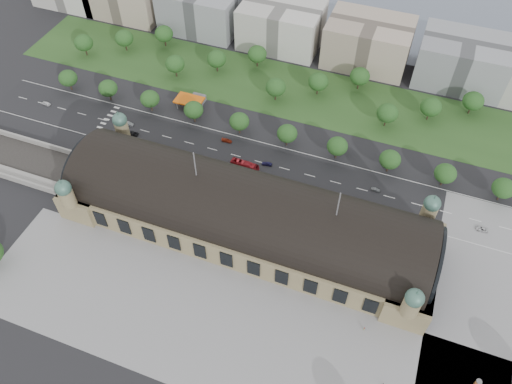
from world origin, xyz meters
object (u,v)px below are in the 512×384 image
(parked_car_4, at_px, (156,154))
(bus_mid, at_px, (289,186))
(traffic_car_6, at_px, (482,229))
(parked_car_1, at_px, (112,149))
(traffic_car_2, at_px, (133,133))
(pedestrian_0, at_px, (364,329))
(traffic_car_0, at_px, (46,103))
(parked_car_3, at_px, (175,167))
(advertising_column, at_px, (478,383))
(bus_west, at_px, (245,165))
(parked_car_5, at_px, (162,160))
(traffic_car_5, at_px, (375,190))
(petrol_station, at_px, (194,99))
(pedestrian_1, at_px, (383,384))
(bus_east, at_px, (328,195))
(traffic_car_3, at_px, (227,140))
(traffic_car_1, at_px, (129,124))
(parked_car_2, at_px, (182,169))
(parked_car_6, at_px, (225,181))
(parked_car_0, at_px, (115,143))
(traffic_car_4, at_px, (267,164))

(parked_car_4, distance_m, bus_mid, 64.44)
(traffic_car_6, distance_m, parked_car_1, 167.08)
(traffic_car_2, distance_m, pedestrian_0, 140.72)
(traffic_car_0, height_order, bus_mid, bus_mid)
(parked_car_3, relative_size, pedestrian_0, 2.54)
(bus_mid, height_order, advertising_column, advertising_column)
(bus_west, relative_size, advertising_column, 3.68)
(parked_car_1, xyz_separation_m, pedestrian_0, (130.88, -47.44, 0.08))
(parked_car_1, height_order, parked_car_5, parked_car_5)
(traffic_car_2, xyz_separation_m, pedestrian_0, (127.19, -60.22, 0.07))
(traffic_car_0, height_order, traffic_car_5, traffic_car_0)
(petrol_station, distance_m, advertising_column, 177.28)
(parked_car_4, distance_m, pedestrian_0, 121.32)
(traffic_car_2, relative_size, parked_car_1, 1.02)
(pedestrian_1, bearing_deg, pedestrian_0, 40.83)
(parked_car_1, relative_size, bus_east, 0.49)
(traffic_car_0, distance_m, parked_car_1, 52.21)
(traffic_car_0, height_order, bus_west, bus_west)
(petrol_station, distance_m, bus_east, 88.68)
(traffic_car_0, distance_m, parked_car_3, 83.77)
(parked_car_1, bearing_deg, parked_car_4, 72.97)
(bus_west, distance_m, bus_mid, 23.26)
(petrol_station, distance_m, pedestrian_1, 161.21)
(parked_car_5, height_order, bus_mid, bus_mid)
(parked_car_1, bearing_deg, traffic_car_0, -136.67)
(traffic_car_2, bearing_deg, parked_car_3, 66.37)
(traffic_car_3, distance_m, parked_car_4, 33.93)
(pedestrian_1, bearing_deg, traffic_car_1, 70.03)
(parked_car_5, distance_m, pedestrian_1, 132.88)
(traffic_car_3, distance_m, traffic_car_5, 73.32)
(parked_car_2, distance_m, parked_car_4, 15.68)
(traffic_car_6, xyz_separation_m, parked_car_6, (-108.80, -12.57, 0.12))
(parked_car_2, bearing_deg, parked_car_3, -122.31)
(traffic_car_5, relative_size, parked_car_4, 0.96)
(parked_car_6, bearing_deg, parked_car_2, -110.43)
(parked_car_3, bearing_deg, petrol_station, 167.28)
(bus_mid, distance_m, advertising_column, 103.24)
(parked_car_3, distance_m, parked_car_6, 25.16)
(traffic_car_0, xyz_separation_m, traffic_car_2, (53.10, -4.09, -0.07))
(traffic_car_2, bearing_deg, parked_car_2, 68.71)
(parked_car_5, bearing_deg, pedestrian_0, 41.53)
(traffic_car_0, xyz_separation_m, traffic_car_3, (97.68, 7.33, -0.09))
(petrol_station, height_order, parked_car_6, petrol_station)
(petrol_station, bearing_deg, traffic_car_2, -120.03)
(traffic_car_5, bearing_deg, traffic_car_0, 90.66)
(parked_car_0, bearing_deg, traffic_car_5, 66.85)
(parked_car_0, bearing_deg, traffic_car_4, 69.90)
(traffic_car_0, xyz_separation_m, bus_west, (112.10, -5.88, 1.03))
(pedestrian_0, bearing_deg, bus_east, 118.00)
(traffic_car_6, distance_m, parked_car_5, 141.42)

